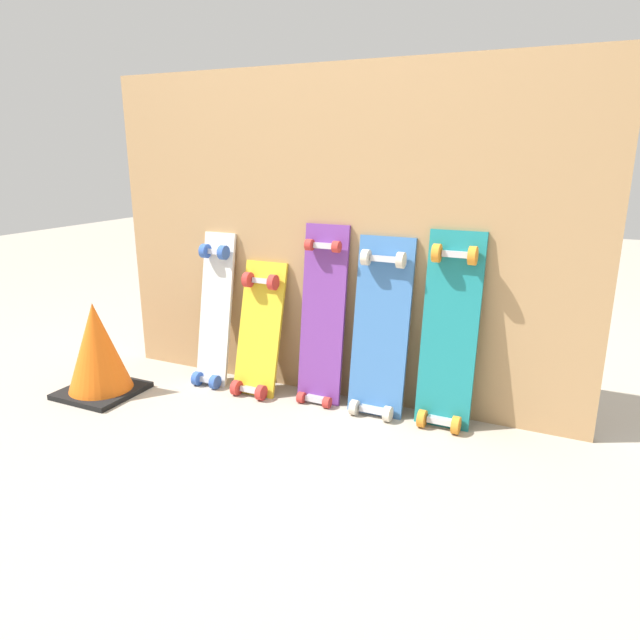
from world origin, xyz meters
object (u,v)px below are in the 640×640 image
(skateboard_yellow, at_px, (258,336))
(skateboard_purple, at_px, (322,323))
(skateboard_blue, at_px, (380,335))
(traffic_cone, at_px, (97,350))
(skateboard_teal, at_px, (448,339))
(skateboard_white, at_px, (214,316))

(skateboard_yellow, relative_size, skateboard_purple, 0.78)
(skateboard_blue, bearing_deg, skateboard_purple, 178.30)
(traffic_cone, bearing_deg, skateboard_purple, 22.26)
(skateboard_yellow, distance_m, skateboard_blue, 0.57)
(skateboard_yellow, relative_size, skateboard_blue, 0.82)
(skateboard_yellow, xyz_separation_m, traffic_cone, (-0.63, -0.35, -0.05))
(skateboard_blue, height_order, skateboard_teal, skateboard_teal)
(traffic_cone, bearing_deg, skateboard_teal, 14.40)
(skateboard_blue, bearing_deg, skateboard_white, -178.87)
(skateboard_teal, bearing_deg, skateboard_blue, -178.69)
(skateboard_white, xyz_separation_m, skateboard_purple, (0.55, 0.02, 0.03))
(skateboard_purple, relative_size, skateboard_teal, 1.01)
(skateboard_teal, distance_m, traffic_cone, 1.54)
(skateboard_yellow, bearing_deg, skateboard_purple, 6.76)
(skateboard_yellow, distance_m, skateboard_purple, 0.32)
(skateboard_white, distance_m, skateboard_yellow, 0.25)
(skateboard_purple, height_order, skateboard_blue, skateboard_purple)
(skateboard_teal, bearing_deg, skateboard_yellow, -177.69)
(skateboard_purple, bearing_deg, skateboard_blue, -1.70)
(skateboard_purple, distance_m, skateboard_teal, 0.55)
(skateboard_white, relative_size, skateboard_blue, 0.96)
(skateboard_yellow, height_order, skateboard_blue, skateboard_blue)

